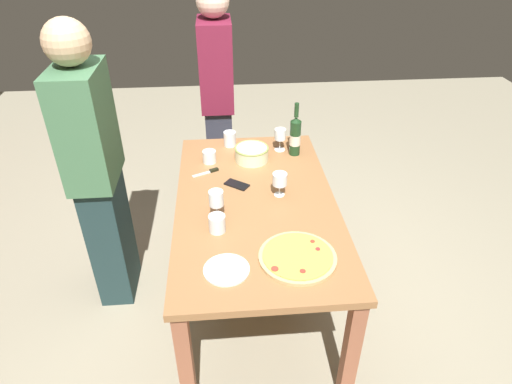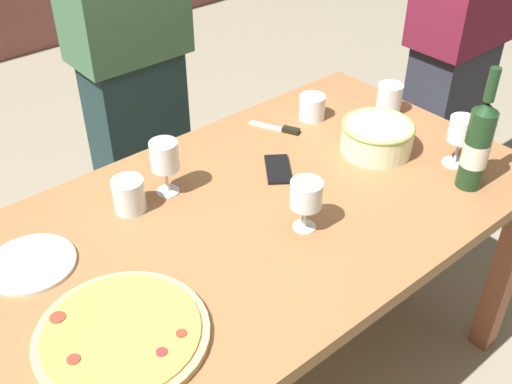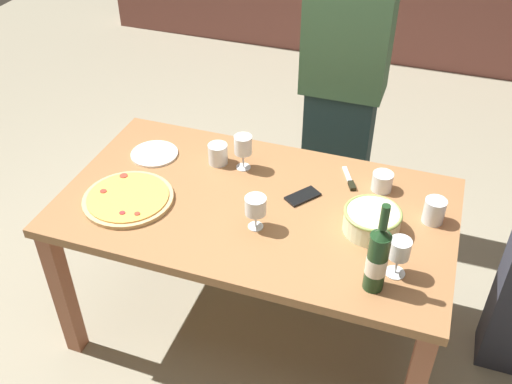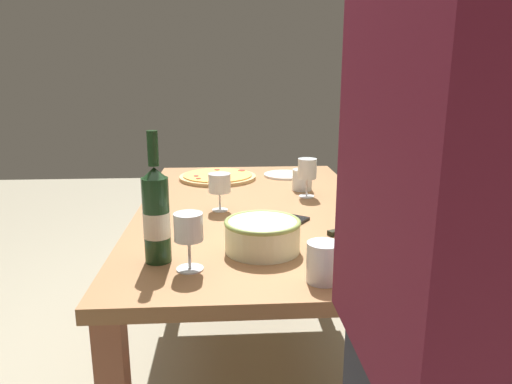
# 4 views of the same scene
# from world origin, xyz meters

# --- Properties ---
(ground_plane) EXTENTS (8.00, 8.00, 0.00)m
(ground_plane) POSITION_xyz_m (0.00, 0.00, 0.00)
(ground_plane) COLOR gray
(dining_table) EXTENTS (1.60, 0.90, 0.75)m
(dining_table) POSITION_xyz_m (0.00, 0.00, 0.66)
(dining_table) COLOR #98673E
(dining_table) RESTS_ON ground
(pizza) EXTENTS (0.37, 0.37, 0.03)m
(pizza) POSITION_xyz_m (-0.50, -0.15, 0.76)
(pizza) COLOR tan
(pizza) RESTS_ON dining_table
(serving_bowl) EXTENTS (0.22, 0.22, 0.09)m
(serving_bowl) POSITION_xyz_m (0.47, -0.01, 0.80)
(serving_bowl) COLOR beige
(serving_bowl) RESTS_ON dining_table
(wine_bottle) EXTENTS (0.07, 0.07, 0.36)m
(wine_bottle) POSITION_xyz_m (0.53, -0.30, 0.88)
(wine_bottle) COLOR #1A3A1C
(wine_bottle) RESTS_ON dining_table
(wine_glass_near_pizza) EXTENTS (0.08, 0.08, 0.16)m
(wine_glass_near_pizza) POSITION_xyz_m (-0.14, 0.22, 0.86)
(wine_glass_near_pizza) COLOR white
(wine_glass_near_pizza) RESTS_ON dining_table
(wine_glass_by_bottle) EXTENTS (0.08, 0.08, 0.14)m
(wine_glass_by_bottle) POSITION_xyz_m (0.05, -0.14, 0.85)
(wine_glass_by_bottle) COLOR white
(wine_glass_by_bottle) RESTS_ON dining_table
(wine_glass_far_left) EXTENTS (0.08, 0.08, 0.15)m
(wine_glass_far_left) POSITION_xyz_m (0.60, -0.21, 0.86)
(wine_glass_far_left) COLOR white
(wine_glass_far_left) RESTS_ON dining_table
(cup_amber) EXTENTS (0.09, 0.09, 0.08)m
(cup_amber) POSITION_xyz_m (0.47, 0.26, 0.79)
(cup_amber) COLOR white
(cup_amber) RESTS_ON dining_table
(cup_ceramic) EXTENTS (0.09, 0.09, 0.09)m
(cup_ceramic) POSITION_xyz_m (-0.25, 0.22, 0.80)
(cup_ceramic) COLOR white
(cup_ceramic) RESTS_ON dining_table
(cup_spare) EXTENTS (0.08, 0.08, 0.10)m
(cup_spare) POSITION_xyz_m (0.69, 0.12, 0.80)
(cup_spare) COLOR white
(cup_spare) RESTS_ON dining_table
(side_plate) EXTENTS (0.21, 0.21, 0.01)m
(side_plate) POSITION_xyz_m (-0.55, 0.18, 0.76)
(side_plate) COLOR white
(side_plate) RESTS_ON dining_table
(cell_phone) EXTENTS (0.14, 0.16, 0.01)m
(cell_phone) POSITION_xyz_m (0.17, 0.10, 0.76)
(cell_phone) COLOR black
(cell_phone) RESTS_ON dining_table
(pizza_knife) EXTENTS (0.09, 0.17, 0.02)m
(pizza_knife) POSITION_xyz_m (0.33, 0.27, 0.76)
(pizza_knife) COLOR silver
(pizza_knife) RESTS_ON dining_table
(person_guest_left) EXTENTS (0.41, 0.24, 1.72)m
(person_guest_left) POSITION_xyz_m (0.16, 0.89, 0.88)
(person_guest_left) COLOR #1E3536
(person_guest_left) RESTS_ON ground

